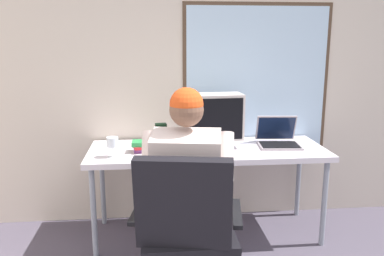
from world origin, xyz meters
name	(u,v)px	position (x,y,z in m)	size (l,w,h in m)	color
wall_rear	(223,56)	(0.01, 2.60, 1.42)	(4.91, 0.08, 2.86)	beige
desk	(207,154)	(-0.17, 2.21, 0.67)	(1.84, 0.67, 0.72)	gray
office_chair	(186,224)	(-0.42, 1.22, 0.57)	(0.66, 0.64, 0.99)	black
person_seated	(189,187)	(-0.38, 1.49, 0.69)	(0.58, 0.84, 1.30)	#293147
crt_monitor	(213,118)	(-0.12, 2.24, 0.96)	(0.46, 0.25, 0.42)	beige
laptop	(278,137)	(0.41, 2.27, 0.78)	(0.35, 0.35, 0.23)	gray
wine_glass	(113,143)	(-0.88, 2.05, 0.83)	(0.09, 0.09, 0.15)	silver
desk_speaker	(161,134)	(-0.53, 2.34, 0.81)	(0.09, 0.08, 0.18)	black
book_stack	(145,146)	(-0.65, 2.17, 0.77)	(0.21, 0.17, 0.08)	#673573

